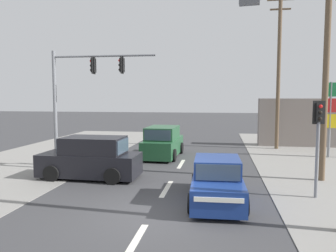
{
  "coord_description": "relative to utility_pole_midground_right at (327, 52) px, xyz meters",
  "views": [
    {
      "loc": [
        2.1,
        -9.76,
        3.67
      ],
      "look_at": [
        -0.1,
        4.0,
        2.46
      ],
      "focal_mm": 35.0,
      "sensor_mm": 36.0,
      "label": 1
    }
  ],
  "objects": [
    {
      "name": "ground_plane",
      "position": [
        -6.57,
        -5.36,
        -5.62
      ],
      "size": [
        140.0,
        140.0,
        0.0
      ],
      "primitive_type": "plane",
      "color": "#3A3A3D"
    },
    {
      "name": "lane_dash_near",
      "position": [
        -6.57,
        -7.36,
        -5.62
      ],
      "size": [
        0.2,
        2.4,
        0.01
      ],
      "primitive_type": "cube",
      "color": "silver",
      "rests_on": "ground"
    },
    {
      "name": "utility_pole_background_right",
      "position": [
        -0.46,
        9.03,
        0.06
      ],
      "size": [
        1.8,
        0.26,
        10.86
      ],
      "color": "brown",
      "rests_on": "ground"
    },
    {
      "name": "lane_dash_mid",
      "position": [
        -6.57,
        -2.36,
        -5.62
      ],
      "size": [
        0.2,
        2.4,
        0.01
      ],
      "primitive_type": "cube",
      "color": "silver",
      "rests_on": "ground"
    },
    {
      "name": "pedestal_signal_right_kerb",
      "position": [
        -0.98,
        -2.72,
        -3.2
      ],
      "size": [
        0.44,
        0.3,
        3.56
      ],
      "color": "slate",
      "rests_on": "ground"
    },
    {
      "name": "suv_oncoming_mid",
      "position": [
        -10.26,
        -1.15,
        -4.74
      ],
      "size": [
        4.56,
        2.11,
        1.9
      ],
      "color": "black",
      "rests_on": "ground"
    },
    {
      "name": "lane_dash_far",
      "position": [
        -6.57,
        2.64,
        -5.62
      ],
      "size": [
        0.2,
        2.4,
        0.01
      ],
      "primitive_type": "cube",
      "color": "silver",
      "rests_on": "ground"
    },
    {
      "name": "suv_oncoming_near",
      "position": [
        -7.95,
        4.66,
        -4.74
      ],
      "size": [
        2.18,
        4.59,
        1.9
      ],
      "color": "#235633",
      "rests_on": "ground"
    },
    {
      "name": "utility_pole_midground_right",
      "position": [
        0.0,
        0.0,
        0.0
      ],
      "size": [
        1.8,
        0.26,
        10.75
      ],
      "color": "brown",
      "rests_on": "ground"
    },
    {
      "name": "sedan_crossing_left",
      "position": [
        -4.55,
        -3.65,
        -4.92
      ],
      "size": [
        2.0,
        4.29,
        1.56
      ],
      "color": "navy",
      "rests_on": "ground"
    },
    {
      "name": "traffic_signal_mast",
      "position": [
        -11.46,
        0.39,
        -1.47
      ],
      "size": [
        5.29,
        0.46,
        6.0
      ],
      "color": "slate",
      "rests_on": "ground"
    }
  ]
}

